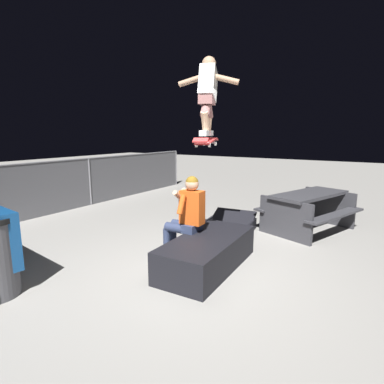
# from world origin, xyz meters

# --- Properties ---
(ground_plane) EXTENTS (40.00, 40.00, 0.00)m
(ground_plane) POSITION_xyz_m (0.00, 0.00, 0.00)
(ground_plane) COLOR gray
(ledge_box_main) EXTENTS (1.77, 0.84, 0.44)m
(ledge_box_main) POSITION_xyz_m (0.20, -0.07, 0.22)
(ledge_box_main) COLOR black
(ledge_box_main) RESTS_ON ground
(person_sitting_on_ledge) EXTENTS (0.59, 0.76, 1.28)m
(person_sitting_on_ledge) POSITION_xyz_m (0.32, 0.38, 0.70)
(person_sitting_on_ledge) COLOR #2D3856
(person_sitting_on_ledge) RESTS_ON ground
(skateboard) EXTENTS (1.03, 0.52, 0.13)m
(skateboard) POSITION_xyz_m (0.52, 0.15, 1.78)
(skateboard) COLOR #B72D2D
(skater_airborne) EXTENTS (0.63, 0.86, 1.12)m
(skater_airborne) POSITION_xyz_m (0.58, 0.17, 2.46)
(skater_airborne) COLOR white
(kicker_ramp) EXTENTS (1.06, 0.98, 0.43)m
(kicker_ramp) POSITION_xyz_m (1.91, 0.40, 0.07)
(kicker_ramp) COLOR black
(kicker_ramp) RESTS_ON ground
(picnic_table_back) EXTENTS (2.05, 1.84, 0.75)m
(picnic_table_back) POSITION_xyz_m (2.77, -0.90, 0.50)
(picnic_table_back) COLOR #38383D
(picnic_table_back) RESTS_ON ground
(fence_back) EXTENTS (12.05, 0.05, 1.26)m
(fence_back) POSITION_xyz_m (0.00, 4.52, 0.68)
(fence_back) COLOR slate
(fence_back) RESTS_ON ground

